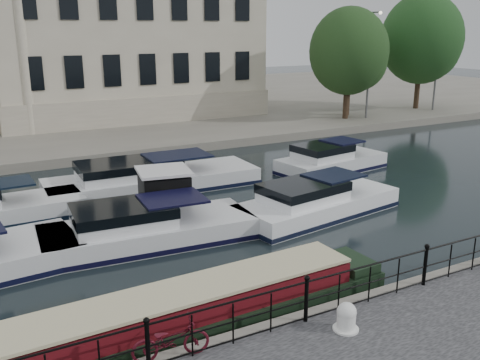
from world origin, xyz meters
The scene contains 11 objects.
ground_plane centered at (0.00, 0.00, 0.00)m, with size 160.00×160.00×0.00m, color black.
far_bank centered at (0.00, 39.00, 0.28)m, with size 120.00×42.00×0.55m, color #6B665B.
railing centered at (0.00, -2.25, 1.20)m, with size 24.14×0.14×1.22m.
civic_building centered at (-1.00, 34.71, 7.04)m, with size 53.55×31.84×16.85m.
lamp_posts centered at (26.00, 20.70, 4.80)m, with size 8.24×1.55×8.07m.
bicycle centered at (-3.44, -2.10, 1.00)m, with size 0.59×1.70×0.89m, color #490D18.
mooring_bollard centered at (0.61, -3.02, 0.88)m, with size 0.62×0.62×0.70m.
narrowboat centered at (-2.74, -0.47, 0.37)m, with size 12.86×2.17×1.48m.
harbour_hut centered at (0.09, 7.50, 0.95)m, with size 3.07×2.70×2.17m.
cabin_cruisers centered at (-0.86, 8.17, 0.37)m, with size 27.63×10.15×1.99m.
trees centered at (24.97, 21.95, 5.79)m, with size 15.59×7.86×9.82m.
Camera 1 is at (-6.96, -11.65, 7.45)m, focal length 40.00 mm.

